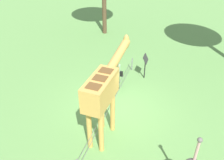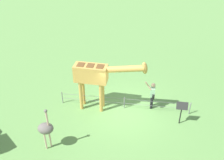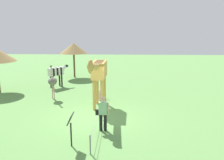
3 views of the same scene
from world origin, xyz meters
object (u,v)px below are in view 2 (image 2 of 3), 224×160
at_px(ostrich, 46,128).
at_px(info_sign, 182,109).
at_px(giraffe, 97,76).
at_px(visitor, 152,94).

distance_m(ostrich, info_sign, 6.54).
height_order(giraffe, ostrich, giraffe).
height_order(ostrich, info_sign, ostrich).
xyz_separation_m(ostrich, info_sign, (6.05, 2.48, -0.23)).
bearing_deg(visitor, giraffe, -171.01).
xyz_separation_m(giraffe, visitor, (2.91, 0.46, -1.19)).
xyz_separation_m(giraffe, ostrich, (-1.69, -3.13, -0.92)).
height_order(visitor, ostrich, ostrich).
bearing_deg(visitor, ostrich, -142.08).
relative_size(ostrich, info_sign, 1.70).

